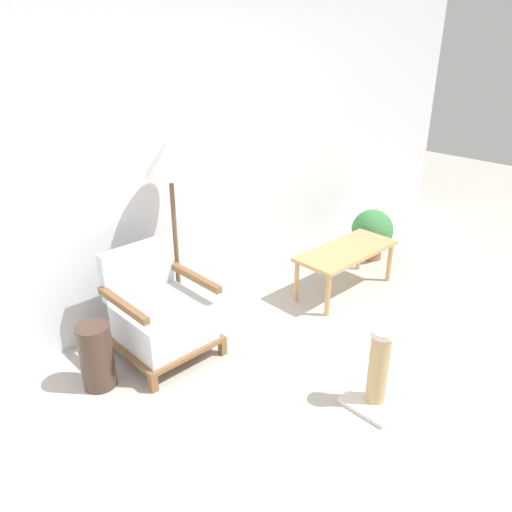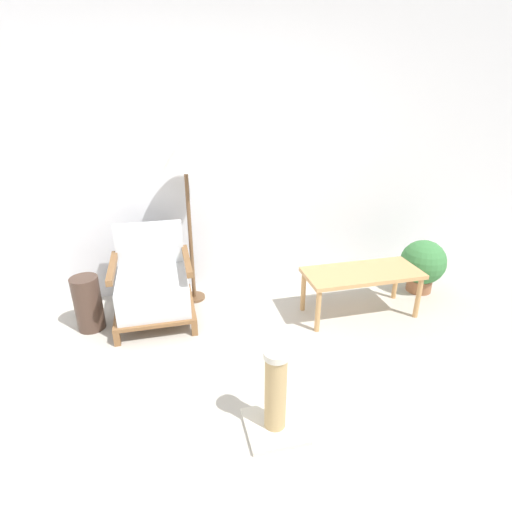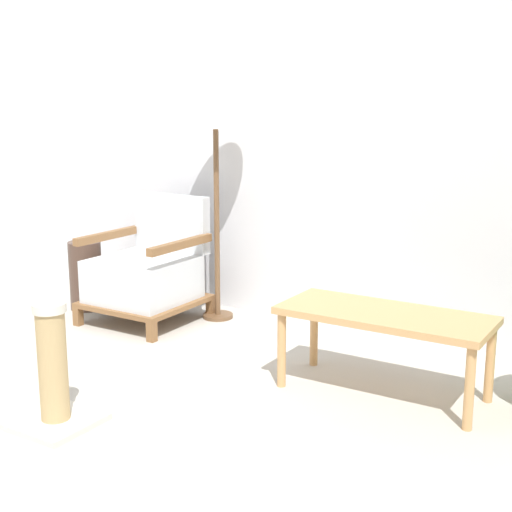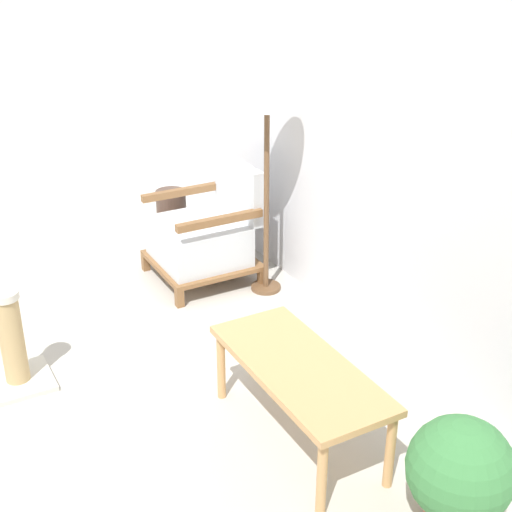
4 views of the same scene
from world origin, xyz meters
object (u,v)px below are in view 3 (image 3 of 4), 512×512
object	(u,v)px
scratching_post	(54,378)
floor_lamp	(216,115)
armchair	(147,273)
coffee_table	(384,322)
vase	(86,275)

from	to	relation	value
scratching_post	floor_lamp	bearing A→B (deg)	100.36
armchair	scratching_post	size ratio (longest dim) A/B	1.43
coffee_table	vase	world-z (taller)	vase
armchair	floor_lamp	distance (m)	1.12
armchair	floor_lamp	bearing A→B (deg)	37.37
coffee_table	scratching_post	world-z (taller)	scratching_post
vase	scratching_post	distance (m)	1.87
coffee_table	armchair	bearing A→B (deg)	169.01
coffee_table	scratching_post	xyz separation A→B (m)	(-1.11, -1.10, -0.15)
armchair	coffee_table	size ratio (longest dim) A/B	0.79
floor_lamp	coffee_table	bearing A→B (deg)	-23.77
vase	scratching_post	size ratio (longest dim) A/B	0.84
coffee_table	vase	xyz separation A→B (m)	(-2.33, 0.32, -0.13)
floor_lamp	scratching_post	size ratio (longest dim) A/B	2.71
armchair	vase	world-z (taller)	armchair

